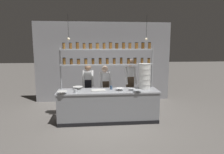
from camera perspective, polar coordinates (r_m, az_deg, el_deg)
The scene contains 17 objects.
ground_plane at distance 6.06m, azimuth -1.07°, elevation -12.36°, with size 40.00×40.00×0.00m, color slate.
back_wall at distance 7.93m, azimuth -2.38°, elevation 4.28°, with size 5.32×0.12×3.10m, color #939399.
prep_counter at distance 5.90m, azimuth -1.08°, elevation -8.21°, with size 2.92×0.76×0.92m.
spice_shelf_unit at distance 5.98m, azimuth -1.24°, elevation 5.60°, with size 2.81×0.28×2.31m.
chef_left at distance 6.56m, azimuth -6.84°, elevation -2.34°, with size 0.36×0.29×1.61m.
chef_center at distance 6.46m, azimuth -2.01°, elevation -2.76°, with size 0.40×0.32×1.56m.
chef_right at distance 6.45m, azimuth 5.17°, elevation -1.52°, with size 0.38×0.32×1.77m.
container_stack at distance 6.02m, azimuth 9.30°, elevation 0.24°, with size 0.35×0.35×0.76m.
cutting_board at distance 5.77m, azimuth -3.90°, elevation -3.78°, with size 0.40×0.26×0.02m.
prep_bowl_near_left at distance 5.84m, azimuth 5.73°, elevation -3.52°, with size 0.19×0.19×0.05m.
prep_bowl_center_front at distance 6.02m, azimuth -9.74°, elevation -3.09°, with size 0.29×0.29×0.08m.
prep_bowl_center_back at distance 5.53m, azimuth -14.06°, elevation -4.35°, with size 0.28×0.28×0.08m.
prep_bowl_near_right at distance 5.60m, azimuth 7.31°, elevation -4.01°, with size 0.25×0.25×0.07m.
prep_bowl_far_left at distance 5.80m, azimuth 2.22°, elevation -3.49°, with size 0.25×0.25×0.07m.
serving_cup_front at distance 5.62m, azimuth -10.44°, elevation -3.92°, with size 0.08×0.08×0.09m.
serving_cup_by_board at distance 5.91m, azimuth -0.24°, elevation -3.03°, with size 0.08×0.08×0.11m.
pendant_light_row at distance 5.64m, azimuth -1.12°, elevation 11.17°, with size 2.24×0.07×0.70m.
Camera 1 is at (-0.43, -5.62, 2.22)m, focal length 32.00 mm.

